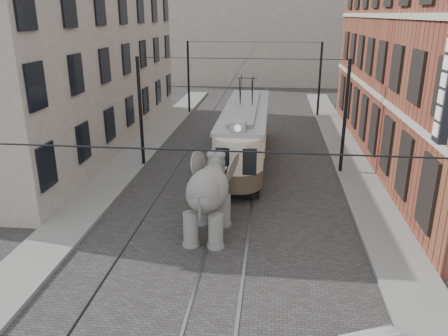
# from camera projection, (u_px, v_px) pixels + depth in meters

# --- Properties ---
(ground) EXTENTS (120.00, 120.00, 0.00)m
(ground) POSITION_uv_depth(u_px,v_px,m) (233.00, 216.00, 18.75)
(ground) COLOR #3A3836
(tram_rails) EXTENTS (1.54, 80.00, 0.02)m
(tram_rails) POSITION_uv_depth(u_px,v_px,m) (233.00, 216.00, 18.75)
(tram_rails) COLOR slate
(tram_rails) RESTS_ON ground
(sidewalk_right) EXTENTS (2.00, 60.00, 0.15)m
(sidewalk_right) POSITION_uv_depth(u_px,v_px,m) (380.00, 222.00, 18.10)
(sidewalk_right) COLOR slate
(sidewalk_right) RESTS_ON ground
(sidewalk_left) EXTENTS (2.00, 60.00, 0.15)m
(sidewalk_left) POSITION_uv_depth(u_px,v_px,m) (85.00, 208.00, 19.40)
(sidewalk_left) COLOR slate
(sidewalk_left) RESTS_ON ground
(stucco_building) EXTENTS (7.00, 24.00, 10.00)m
(stucco_building) POSITION_uv_depth(u_px,v_px,m) (73.00, 66.00, 27.64)
(stucco_building) COLOR gray
(stucco_building) RESTS_ON ground
(distant_block) EXTENTS (28.00, 10.00, 14.00)m
(distant_block) POSITION_uv_depth(u_px,v_px,m) (263.00, 23.00, 54.00)
(distant_block) COLOR gray
(distant_block) RESTS_ON ground
(catenary) EXTENTS (11.00, 30.20, 6.00)m
(catenary) POSITION_uv_depth(u_px,v_px,m) (239.00, 120.00, 22.48)
(catenary) COLOR black
(catenary) RESTS_ON ground
(tram) EXTENTS (2.49, 12.04, 4.78)m
(tram) POSITION_uv_depth(u_px,v_px,m) (246.00, 120.00, 25.25)
(tram) COLOR beige
(tram) RESTS_ON ground
(elephant) EXTENTS (2.85, 4.87, 2.91)m
(elephant) POSITION_uv_depth(u_px,v_px,m) (208.00, 200.00, 16.74)
(elephant) COLOR slate
(elephant) RESTS_ON ground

